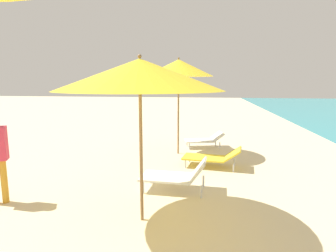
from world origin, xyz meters
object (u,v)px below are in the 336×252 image
lounger_farthest_shoreside (204,139)px  lounger_farthest_inland (212,157)px  lounger_second_shoreside (176,175)px  umbrella_farthest (179,68)px  umbrella_second (140,75)px

lounger_farthest_shoreside → lounger_farthest_inland: size_ratio=0.89×
lounger_second_shoreside → umbrella_farthest: bearing=-81.7°
lounger_farthest_shoreside → lounger_farthest_inland: 2.15m
umbrella_second → lounger_farthest_shoreside: bearing=79.9°
lounger_second_shoreside → lounger_farthest_inland: bearing=-111.2°
lounger_farthest_shoreside → lounger_farthest_inland: bearing=82.9°
lounger_second_shoreside → lounger_farthest_inland: lounger_second_shoreside is taller
umbrella_farthest → lounger_second_shoreside: bearing=-84.7°
umbrella_second → lounger_farthest_inland: 3.72m
lounger_second_shoreside → umbrella_farthest: (-0.27, 2.88, 2.24)m
umbrella_second → lounger_second_shoreside: bearing=73.0°
lounger_second_shoreside → lounger_farthest_inland: 1.82m
lounger_second_shoreside → lounger_farthest_shoreside: lounger_second_shoreside is taller
umbrella_second → lounger_farthest_shoreside: 5.52m
umbrella_second → lounger_farthest_inland: umbrella_second is taller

